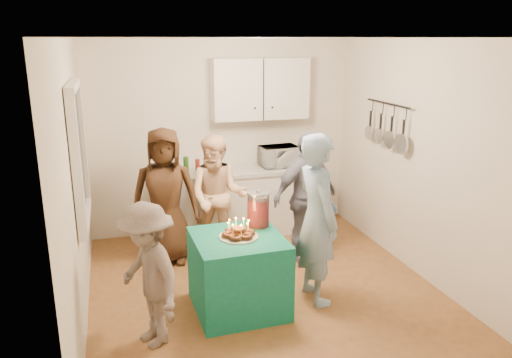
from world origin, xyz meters
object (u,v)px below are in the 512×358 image
object	(u,v)px
man_birthday	(317,219)
child_near_left	(148,275)
counter	(242,203)
woman_back_center	(218,197)
party_table	(238,273)
woman_back_right	(305,197)
woman_back_left	(165,196)
microwave	(279,156)
punch_jar	(258,210)

from	to	relation	value
man_birthday	child_near_left	distance (m)	1.73
counter	woman_back_center	xyz separation A→B (m)	(-0.47, -0.64, 0.33)
party_table	woman_back_right	size ratio (longest dim) A/B	0.54
woman_back_center	child_near_left	distance (m)	1.91
counter	woman_back_left	world-z (taller)	woman_back_left
microwave	woman_back_center	distance (m)	1.22
punch_jar	child_near_left	bearing A→B (deg)	-153.22
woman_back_center	child_near_left	xyz separation A→B (m)	(-0.96, -1.65, -0.11)
counter	microwave	bearing A→B (deg)	0.00
woman_back_center	woman_back_right	world-z (taller)	woman_back_right
microwave	child_near_left	size ratio (longest dim) A/B	0.39
child_near_left	party_table	bearing A→B (deg)	88.76
man_birthday	woman_back_left	xyz separation A→B (m)	(-1.35, 1.35, -0.05)
woman_back_left	woman_back_center	distance (m)	0.63
counter	punch_jar	distance (m)	1.80
microwave	punch_jar	size ratio (longest dim) A/B	1.48
counter	punch_jar	size ratio (longest dim) A/B	6.47
man_birthday	woman_back_center	size ratio (longest dim) A/B	1.15
child_near_left	woman_back_left	bearing A→B (deg)	145.83
woman_back_center	woman_back_right	distance (m)	1.05
woman_back_left	woman_back_center	world-z (taller)	woman_back_left
punch_jar	man_birthday	size ratio (longest dim) A/B	0.20
party_table	punch_jar	bearing A→B (deg)	40.92
party_table	woman_back_right	xyz separation A→B (m)	(1.06, 0.91, 0.41)
man_birthday	child_near_left	xyz separation A→B (m)	(-1.69, -0.32, -0.22)
party_table	child_near_left	world-z (taller)	child_near_left
microwave	party_table	distance (m)	2.32
microwave	party_table	world-z (taller)	microwave
counter	punch_jar	world-z (taller)	punch_jar
party_table	punch_jar	distance (m)	0.66
counter	microwave	distance (m)	0.81
counter	woman_back_right	xyz separation A→B (m)	(0.51, -1.03, 0.36)
woman_back_right	party_table	bearing A→B (deg)	-158.15
party_table	woman_back_left	world-z (taller)	woman_back_left
party_table	child_near_left	distance (m)	0.98
microwave	woman_back_center	world-z (taller)	woman_back_center
microwave	woman_back_center	size ratio (longest dim) A/B	0.33
microwave	woman_back_center	xyz separation A→B (m)	(-1.00, -0.64, -0.29)
microwave	woman_back_right	size ratio (longest dim) A/B	0.32
woman_back_center	woman_back_right	size ratio (longest dim) A/B	0.96
party_table	woman_back_center	size ratio (longest dim) A/B	0.56
man_birthday	child_near_left	size ratio (longest dim) A/B	1.34
man_birthday	woman_back_center	world-z (taller)	man_birthday
punch_jar	child_near_left	size ratio (longest dim) A/B	0.26
party_table	punch_jar	xyz separation A→B (m)	(0.27, 0.24, 0.55)
party_table	child_near_left	size ratio (longest dim) A/B	0.66
punch_jar	woman_back_center	distance (m)	1.10
counter	woman_back_left	xyz separation A→B (m)	(-1.10, -0.62, 0.38)
woman_back_left	man_birthday	bearing A→B (deg)	-35.68
counter	man_birthday	distance (m)	2.03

